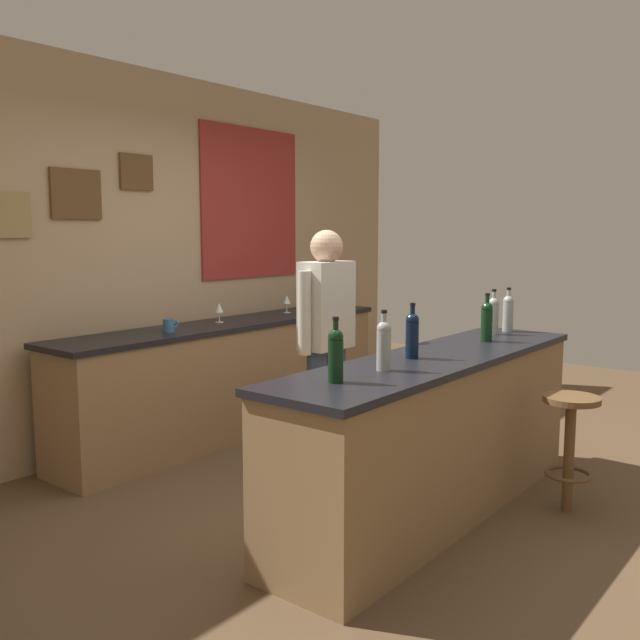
{
  "coord_description": "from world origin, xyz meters",
  "views": [
    {
      "loc": [
        -3.38,
        -2.26,
        1.62
      ],
      "look_at": [
        0.03,
        0.45,
        1.05
      ],
      "focal_mm": 38.78,
      "sensor_mm": 36.0,
      "label": 1
    }
  ],
  "objects_px": {
    "wine_glass_b": "(287,300)",
    "wine_glass_c": "(322,298)",
    "bartender": "(326,337)",
    "wine_bottle_b": "(384,344)",
    "coffee_mug": "(169,325)",
    "wine_bottle_a": "(336,353)",
    "wine_bottle_d": "(487,320)",
    "wine_glass_a": "(219,308)",
    "wine_bottle_f": "(508,312)",
    "wine_bottle_c": "(412,334)",
    "wine_bottle_e": "(493,314)",
    "bar_stool": "(570,434)"
  },
  "relations": [
    {
      "from": "wine_bottle_b",
      "to": "wine_glass_a",
      "type": "xyz_separation_m",
      "value": [
        0.85,
        2.09,
        -0.05
      ]
    },
    {
      "from": "wine_bottle_b",
      "to": "wine_glass_c",
      "type": "xyz_separation_m",
      "value": [
        2.02,
        1.99,
        -0.05
      ]
    },
    {
      "from": "wine_bottle_a",
      "to": "coffee_mug",
      "type": "height_order",
      "value": "wine_bottle_a"
    },
    {
      "from": "wine_bottle_c",
      "to": "wine_bottle_d",
      "type": "height_order",
      "value": "same"
    },
    {
      "from": "bar_stool",
      "to": "coffee_mug",
      "type": "relative_size",
      "value": 5.44
    },
    {
      "from": "wine_bottle_f",
      "to": "wine_glass_a",
      "type": "xyz_separation_m",
      "value": [
        -0.82,
        2.02,
        -0.05
      ]
    },
    {
      "from": "wine_bottle_d",
      "to": "wine_glass_c",
      "type": "relative_size",
      "value": 1.97
    },
    {
      "from": "bar_stool",
      "to": "wine_glass_a",
      "type": "xyz_separation_m",
      "value": [
        -0.19,
        2.69,
        0.55
      ]
    },
    {
      "from": "coffee_mug",
      "to": "wine_bottle_c",
      "type": "bearing_deg",
      "value": -86.72
    },
    {
      "from": "wine_bottle_a",
      "to": "wine_glass_c",
      "type": "relative_size",
      "value": 1.97
    },
    {
      "from": "coffee_mug",
      "to": "wine_bottle_b",
      "type": "bearing_deg",
      "value": -97.66
    },
    {
      "from": "wine_bottle_e",
      "to": "wine_bottle_f",
      "type": "bearing_deg",
      "value": -6.8
    },
    {
      "from": "bartender",
      "to": "wine_glass_b",
      "type": "distance_m",
      "value": 1.64
    },
    {
      "from": "bartender",
      "to": "wine_glass_c",
      "type": "distance_m",
      "value": 1.82
    },
    {
      "from": "wine_bottle_c",
      "to": "coffee_mug",
      "type": "distance_m",
      "value": 1.93
    },
    {
      "from": "wine_bottle_f",
      "to": "wine_glass_c",
      "type": "height_order",
      "value": "wine_bottle_f"
    },
    {
      "from": "bartender",
      "to": "bar_stool",
      "type": "distance_m",
      "value": 1.57
    },
    {
      "from": "wine_bottle_d",
      "to": "wine_bottle_f",
      "type": "relative_size",
      "value": 1.0
    },
    {
      "from": "coffee_mug",
      "to": "wine_glass_b",
      "type": "bearing_deg",
      "value": 4.65
    },
    {
      "from": "wine_bottle_b",
      "to": "wine_glass_b",
      "type": "xyz_separation_m",
      "value": [
        1.66,
        2.1,
        -0.05
      ]
    },
    {
      "from": "coffee_mug",
      "to": "wine_bottle_d",
      "type": "bearing_deg",
      "value": -65.59
    },
    {
      "from": "wine_glass_c",
      "to": "wine_bottle_b",
      "type": "bearing_deg",
      "value": -135.44
    },
    {
      "from": "bartender",
      "to": "wine_bottle_b",
      "type": "bearing_deg",
      "value": -126.12
    },
    {
      "from": "wine_bottle_c",
      "to": "wine_bottle_e",
      "type": "relative_size",
      "value": 1.0
    },
    {
      "from": "wine_glass_b",
      "to": "wine_glass_c",
      "type": "distance_m",
      "value": 0.38
    },
    {
      "from": "wine_bottle_b",
      "to": "coffee_mug",
      "type": "xyz_separation_m",
      "value": [
        0.27,
        1.99,
        -0.11
      ]
    },
    {
      "from": "wine_bottle_b",
      "to": "wine_glass_b",
      "type": "relative_size",
      "value": 1.97
    },
    {
      "from": "wine_glass_a",
      "to": "wine_bottle_b",
      "type": "bearing_deg",
      "value": -112.13
    },
    {
      "from": "wine_glass_c",
      "to": "coffee_mug",
      "type": "xyz_separation_m",
      "value": [
        -1.76,
        -0.01,
        -0.06
      ]
    },
    {
      "from": "wine_bottle_a",
      "to": "wine_bottle_c",
      "type": "height_order",
      "value": "same"
    },
    {
      "from": "wine_glass_a",
      "to": "wine_bottle_f",
      "type": "bearing_deg",
      "value": -68.03
    },
    {
      "from": "wine_bottle_e",
      "to": "wine_bottle_d",
      "type": "bearing_deg",
      "value": -162.71
    },
    {
      "from": "bar_stool",
      "to": "wine_bottle_b",
      "type": "xyz_separation_m",
      "value": [
        -1.04,
        0.6,
        0.6
      ]
    },
    {
      "from": "bartender",
      "to": "wine_bottle_d",
      "type": "bearing_deg",
      "value": -56.66
    },
    {
      "from": "wine_bottle_b",
      "to": "wine_bottle_c",
      "type": "bearing_deg",
      "value": 9.42
    },
    {
      "from": "bartender",
      "to": "wine_bottle_e",
      "type": "distance_m",
      "value": 1.15
    },
    {
      "from": "wine_bottle_c",
      "to": "wine_bottle_d",
      "type": "relative_size",
      "value": 1.0
    },
    {
      "from": "wine_bottle_f",
      "to": "coffee_mug",
      "type": "height_order",
      "value": "wine_bottle_f"
    },
    {
      "from": "wine_glass_a",
      "to": "coffee_mug",
      "type": "xyz_separation_m",
      "value": [
        -0.58,
        -0.11,
        -0.06
      ]
    },
    {
      "from": "wine_bottle_d",
      "to": "wine_bottle_e",
      "type": "relative_size",
      "value": 1.0
    },
    {
      "from": "wine_glass_a",
      "to": "wine_glass_c",
      "type": "bearing_deg",
      "value": -4.89
    },
    {
      "from": "coffee_mug",
      "to": "wine_bottle_a",
      "type": "bearing_deg",
      "value": -107.86
    },
    {
      "from": "wine_bottle_c",
      "to": "wine_glass_c",
      "type": "height_order",
      "value": "wine_bottle_c"
    },
    {
      "from": "wine_bottle_f",
      "to": "wine_bottle_a",
      "type": "bearing_deg",
      "value": -178.72
    },
    {
      "from": "wine_bottle_e",
      "to": "wine_bottle_c",
      "type": "bearing_deg",
      "value": -178.5
    },
    {
      "from": "wine_bottle_a",
      "to": "wine_glass_c",
      "type": "xyz_separation_m",
      "value": [
        2.39,
        1.97,
        -0.05
      ]
    },
    {
      "from": "wine_bottle_f",
      "to": "coffee_mug",
      "type": "bearing_deg",
      "value": 126.13
    },
    {
      "from": "wine_bottle_e",
      "to": "wine_glass_c",
      "type": "relative_size",
      "value": 1.97
    },
    {
      "from": "wine_bottle_f",
      "to": "wine_bottle_c",
      "type": "bearing_deg",
      "value": -179.72
    },
    {
      "from": "coffee_mug",
      "to": "wine_glass_c",
      "type": "bearing_deg",
      "value": 0.17
    }
  ]
}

